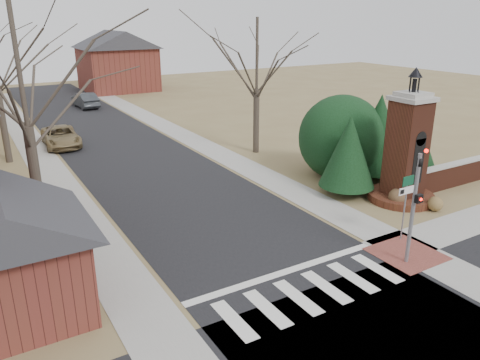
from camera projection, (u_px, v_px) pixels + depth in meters
ground at (328, 304)px, 14.86m from camera, size 120.00×120.00×0.00m
main_street at (119, 147)px, 32.68m from camera, size 8.00×70.00×0.01m
crosswalk_zone at (312, 292)px, 15.50m from camera, size 8.00×2.20×0.02m
stop_bar at (285, 272)px, 16.72m from camera, size 8.00×0.35×0.02m
sidewalk_right_main at (187, 137)px, 35.19m from camera, size 2.00×60.00×0.02m
sidewalk_left at (40, 158)px, 30.17m from camera, size 2.00×60.00×0.02m
curb_apron at (407, 254)px, 17.98m from camera, size 2.40×2.40×0.02m
traffic_signal_pole at (415, 198)px, 16.54m from camera, size 0.28×0.41×4.50m
sign_post at (406, 195)px, 18.52m from camera, size 0.90×0.07×2.75m
brick_gate_monument at (405, 158)px, 22.53m from camera, size 3.20×3.20×6.47m
brick_garden_wall at (459, 173)px, 25.20m from camera, size 7.50×0.50×1.30m
garage_left at (7, 249)px, 13.64m from camera, size 4.80×4.80×4.29m
house_distant_right at (117, 60)px, 56.39m from camera, size 8.80×8.80×7.30m
evergreen_near at (349, 151)px, 23.24m from camera, size 2.80×2.80×4.10m
evergreen_mid at (379, 132)px, 25.70m from camera, size 3.40×3.40×4.70m
evergreen_far at (416, 144)px, 26.09m from camera, size 2.40×2.40×3.30m
evergreen_mass at (342, 134)px, 26.10m from camera, size 4.80×4.80×4.80m
bare_tree_0 at (15, 45)px, 16.22m from camera, size 8.05×8.05×11.15m
bare_tree_3 at (257, 49)px, 29.22m from camera, size 7.00×7.00×9.70m
pickup_truck at (61, 136)px, 32.68m from camera, size 2.50×5.00×1.36m
distant_car at (85, 100)px, 46.39m from camera, size 1.88×4.62×1.49m
dry_shrub_left at (397, 197)px, 22.44m from camera, size 0.87×0.87×0.87m
dry_shrub_right at (435, 204)px, 21.85m from camera, size 0.71×0.71×0.71m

